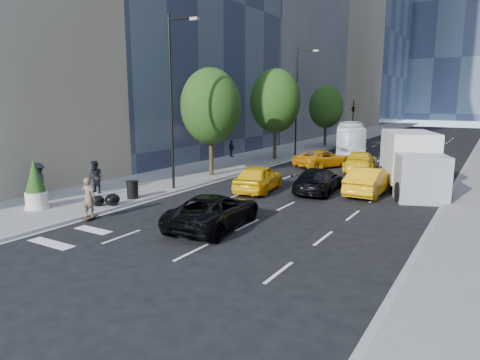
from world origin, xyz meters
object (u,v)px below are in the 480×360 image
Objects in this scene: black_sedan_lincoln at (214,211)px; trash_can at (133,190)px; black_sedan_mercedes at (318,180)px; city_bus at (350,137)px; planter_shrub at (35,185)px; skateboarder at (89,200)px; box_truck at (411,162)px.

trash_can is at bearing -20.25° from black_sedan_lincoln.
city_bus is at bearing -83.81° from black_sedan_mercedes.
black_sedan_mercedes is 2.04× the size of planter_shrub.
city_bus reaches higher than trash_can.
city_bus is 4.53× the size of planter_shrub.
planter_shrub reaches higher than black_sedan_lincoln.
planter_shrub is at bearing 8.70° from black_sedan_lincoln.
planter_shrub reaches higher than skateboarder.
city_bus is 32.21m from planter_shrub.
box_truck is at bearing 44.57° from planter_shrub.
city_bus is at bearing 79.51° from planter_shrub.
black_sedan_mercedes is 15.28m from planter_shrub.
box_truck is (11.36, 14.31, 0.86)m from skateboarder.
trash_can is (-7.80, -7.29, -0.13)m from black_sedan_mercedes.
black_sedan_lincoln is 0.47× the size of city_bus.
black_sedan_lincoln is at bearing -102.29° from city_bus.
skateboarder is 0.35× the size of black_sedan_lincoln.
city_bus reaches higher than skateboarder.
skateboarder is 12.93m from black_sedan_mercedes.
trash_can is at bearing -115.40° from city_bus.
black_sedan_mercedes is (6.80, 11.00, -0.19)m from skateboarder.
box_truck is 3.13× the size of planter_shrub.
planter_shrub is at bearing -118.89° from city_bus.
black_sedan_lincoln is at bearing -14.63° from trash_can.
box_truck reaches higher than black_sedan_mercedes.
skateboarder reaches higher than black_sedan_mercedes.
city_bus reaches higher than black_sedan_mercedes.
city_bus is (-3.14, 29.37, 0.84)m from black_sedan_lincoln.
black_sedan_mercedes reaches higher than black_sedan_lincoln.
black_sedan_mercedes is at bearing 47.75° from planter_shrub.
planter_shrub is (-2.47, -4.01, 0.72)m from trash_can.
black_sedan_lincoln is at bearing -136.42° from box_truck.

